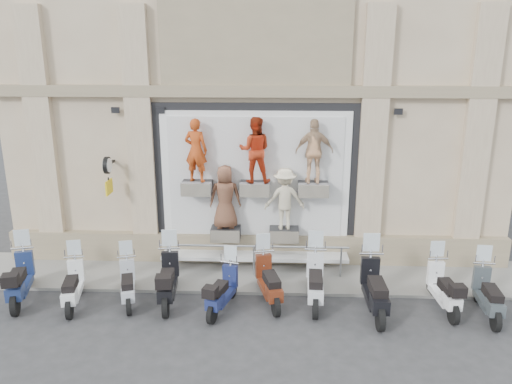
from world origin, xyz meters
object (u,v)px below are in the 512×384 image
(scooter_d, at_px, (168,271))
(scooter_a, at_px, (19,270))
(guard_rail, at_px, (254,261))
(scooter_g, at_px, (316,272))
(scooter_j, at_px, (489,286))
(scooter_i, at_px, (444,280))
(scooter_f, at_px, (269,273))
(clock_sign_bracket, at_px, (108,171))
(scooter_e, at_px, (222,283))
(scooter_h, at_px, (375,279))
(scooter_c, at_px, (127,276))
(scooter_b, at_px, (72,277))

(scooter_d, bearing_deg, scooter_a, 175.34)
(guard_rail, xyz_separation_m, scooter_g, (1.53, -1.31, 0.34))
(scooter_g, bearing_deg, scooter_j, -3.01)
(guard_rail, bearing_deg, scooter_i, -18.18)
(scooter_f, bearing_deg, scooter_g, -15.08)
(clock_sign_bracket, relative_size, scooter_j, 0.56)
(scooter_d, bearing_deg, scooter_i, -6.81)
(clock_sign_bracket, distance_m, scooter_a, 3.27)
(scooter_e, relative_size, scooter_h, 0.82)
(clock_sign_bracket, relative_size, scooter_c, 0.60)
(scooter_a, relative_size, scooter_e, 1.15)
(scooter_b, distance_m, scooter_i, 8.74)
(scooter_h, bearing_deg, scooter_j, -0.60)
(scooter_g, distance_m, scooter_h, 1.39)
(scooter_e, bearing_deg, clock_sign_bracket, 161.26)
(scooter_c, xyz_separation_m, scooter_j, (8.39, -0.26, 0.06))
(scooter_c, xyz_separation_m, scooter_h, (5.83, -0.25, 0.16))
(clock_sign_bracket, bearing_deg, guard_rail, -6.84)
(scooter_c, distance_m, scooter_g, 4.50)
(scooter_a, relative_size, scooter_c, 1.17)
(scooter_h, bearing_deg, clock_sign_bracket, 161.89)
(scooter_f, bearing_deg, scooter_i, -17.11)
(scooter_c, distance_m, scooter_i, 7.47)
(scooter_d, height_order, scooter_j, scooter_d)
(scooter_c, bearing_deg, scooter_g, -14.40)
(scooter_a, height_order, scooter_g, scooter_g)
(scooter_g, bearing_deg, scooter_a, -175.42)
(scooter_b, relative_size, scooter_h, 0.84)
(guard_rail, bearing_deg, scooter_f, -72.23)
(scooter_d, relative_size, scooter_h, 0.95)
(scooter_a, bearing_deg, scooter_h, -16.49)
(scooter_a, height_order, scooter_h, scooter_h)
(clock_sign_bracket, bearing_deg, scooter_g, -18.16)
(scooter_b, distance_m, scooter_g, 5.77)
(scooter_c, height_order, scooter_i, scooter_i)
(scooter_c, height_order, scooter_g, scooter_g)
(scooter_d, bearing_deg, scooter_c, 177.30)
(clock_sign_bracket, height_order, scooter_h, clock_sign_bracket)
(scooter_b, relative_size, scooter_e, 1.03)
(scooter_b, distance_m, scooter_f, 4.66)
(scooter_e, xyz_separation_m, scooter_j, (6.08, 0.02, 0.04))
(scooter_b, distance_m, scooter_c, 1.28)
(scooter_h, bearing_deg, scooter_e, -179.72)
(scooter_c, bearing_deg, scooter_i, -16.45)
(clock_sign_bracket, xyz_separation_m, scooter_i, (8.41, -1.95, -2.06))
(scooter_b, relative_size, scooter_f, 0.94)
(scooter_d, xyz_separation_m, scooter_h, (4.86, -0.31, 0.04))
(scooter_a, xyz_separation_m, scooter_d, (3.58, 0.09, 0.01))
(scooter_d, bearing_deg, scooter_j, -8.65)
(clock_sign_bracket, bearing_deg, scooter_f, -22.32)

